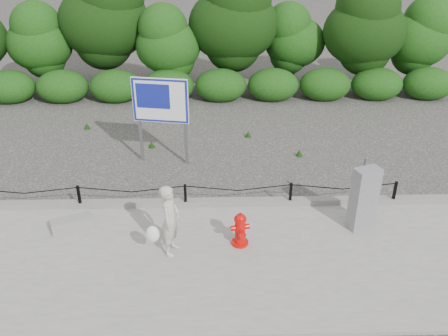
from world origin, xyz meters
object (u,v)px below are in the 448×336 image
pedestrian (169,221)px  advertising_sign (160,104)px  utility_cabinet (364,199)px  fire_hydrant (240,230)px  concrete_block (72,224)px

pedestrian → advertising_sign: size_ratio=0.62×
utility_cabinet → advertising_sign: bearing=122.5°
fire_hydrant → pedestrian: (-1.44, -0.22, 0.39)m
fire_hydrant → advertising_sign: 4.65m
fire_hydrant → utility_cabinet: 2.79m
pedestrian → utility_cabinet: (4.15, 0.80, -0.03)m
concrete_block → advertising_sign: size_ratio=0.36×
concrete_block → utility_cabinet: (6.38, -0.06, 0.59)m
advertising_sign → concrete_block: bearing=-106.5°
pedestrian → concrete_block: size_ratio=1.74×
utility_cabinet → advertising_sign: advertising_sign is taller
concrete_block → utility_cabinet: 6.41m
fire_hydrant → pedestrian: pedestrian is taller
concrete_block → fire_hydrant: bearing=-9.8°
pedestrian → utility_cabinet: bearing=-64.7°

